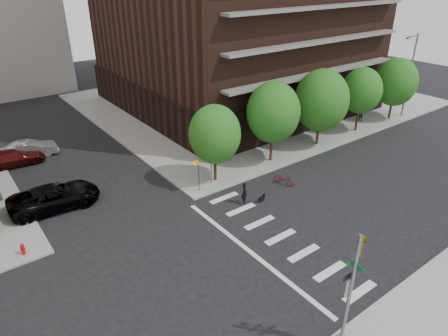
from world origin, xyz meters
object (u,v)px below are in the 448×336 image
at_px(scooter, 284,179).
at_px(pedestrian_far, 361,114).
at_px(fire_hydrant, 23,248).
at_px(traffic_signal, 349,301).
at_px(parked_car_black, 55,197).
at_px(parked_car_maroon, 14,158).
at_px(dog_walker, 244,193).
at_px(parked_car_silver, 30,149).

relative_size(scooter, pedestrian_far, 1.10).
bearing_deg(fire_hydrant, traffic_signal, -56.74).
height_order(fire_hydrant, scooter, scooter).
bearing_deg(parked_car_black, pedestrian_far, -90.16).
relative_size(traffic_signal, scooter, 3.46).
relative_size(parked_car_maroon, scooter, 2.85).
xyz_separation_m(parked_car_black, dog_walker, (11.11, -7.60, -0.01)).
height_order(parked_car_black, parked_car_silver, parked_car_black).
bearing_deg(pedestrian_far, parked_car_black, -89.00).
bearing_deg(traffic_signal, dog_walker, 70.67).
bearing_deg(parked_car_black, parked_car_maroon, 9.14).
height_order(fire_hydrant, parked_car_silver, parked_car_silver).
relative_size(parked_car_black, parked_car_silver, 1.33).
distance_m(parked_car_maroon, parked_car_silver, 1.83).
bearing_deg(traffic_signal, parked_car_black, 109.31).
relative_size(traffic_signal, parked_car_black, 0.97).
bearing_deg(scooter, traffic_signal, -141.41).
height_order(dog_walker, pedestrian_far, pedestrian_far).
height_order(parked_car_maroon, pedestrian_far, pedestrian_far).
bearing_deg(parked_car_silver, traffic_signal, -163.14).
height_order(traffic_signal, fire_hydrant, traffic_signal).
height_order(parked_car_black, dog_walker, parked_car_black).
height_order(parked_car_maroon, scooter, parked_car_maroon).
height_order(parked_car_silver, scooter, parked_car_silver).
distance_m(fire_hydrant, scooter, 18.77).
distance_m(parked_car_black, parked_car_silver, 10.01).
bearing_deg(traffic_signal, fire_hydrant, 123.26).
xyz_separation_m(traffic_signal, fire_hydrant, (-10.03, 15.29, -2.15)).
bearing_deg(traffic_signal, parked_car_maroon, 105.09).
bearing_deg(dog_walker, parked_car_black, 79.34).
bearing_deg(parked_car_maroon, traffic_signal, -162.56).
bearing_deg(parked_car_silver, fire_hydrant, 170.04).
height_order(parked_car_black, scooter, parked_car_black).
xyz_separation_m(traffic_signal, scooter, (8.51, 12.37, -2.24)).
distance_m(parked_car_silver, dog_walker, 20.43).
height_order(fire_hydrant, pedestrian_far, pedestrian_far).
height_order(scooter, pedestrian_far, pedestrian_far).
xyz_separation_m(fire_hydrant, pedestrian_far, (35.22, 2.15, 0.38)).
xyz_separation_m(parked_car_black, parked_car_maroon, (-0.85, 9.03, -0.14)).
distance_m(fire_hydrant, pedestrian_far, 35.29).
bearing_deg(fire_hydrant, scooter, -8.96).
relative_size(fire_hydrant, scooter, 0.42).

